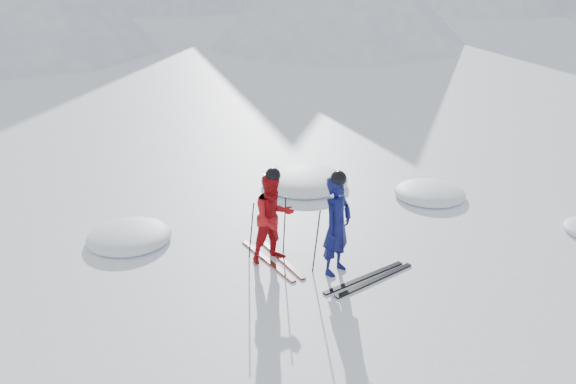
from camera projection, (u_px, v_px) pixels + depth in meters
ground at (385, 237)px, 11.49m from camera, size 160.00×160.00×0.00m
skier_blue at (337, 226)px, 9.97m from camera, size 0.73×0.62×1.70m
skier_red at (273, 218)px, 10.36m from camera, size 0.79×0.62×1.60m
pole_blue_left at (316, 242)px, 10.06m from camera, size 0.11×0.08×1.13m
pole_blue_right at (341, 232)px, 10.39m from camera, size 0.11×0.07×1.13m
pole_red_left at (251, 230)px, 10.53m from camera, size 0.11×0.09×1.07m
pole_red_right at (285, 225)px, 10.72m from camera, size 0.11×0.08×1.07m
ski_worn_left at (268, 260)px, 10.61m from camera, size 0.18×1.70×0.03m
ski_worn_right at (280, 257)px, 10.71m from camera, size 0.11×1.70×0.03m
ski_loose_a at (364, 278)px, 10.07m from camera, size 1.70×0.29×0.03m
ski_loose_b at (374, 280)px, 9.99m from camera, size 1.69×0.35×0.03m
snow_lumps at (318, 202)px, 13.01m from camera, size 9.20×6.36×0.44m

